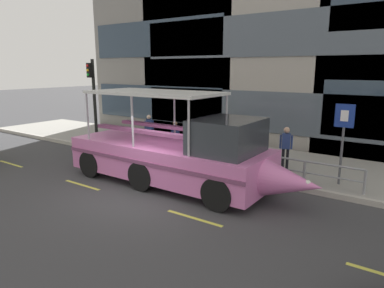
{
  "coord_description": "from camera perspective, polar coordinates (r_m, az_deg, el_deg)",
  "views": [
    {
      "loc": [
        7.35,
        -7.9,
        4.02
      ],
      "look_at": [
        0.31,
        2.22,
        1.3
      ],
      "focal_mm": 32.07,
      "sensor_mm": 36.0,
      "label": 1
    }
  ],
  "objects": [
    {
      "name": "pedestrian_mid_right",
      "position": [
        15.58,
        -2.82,
        1.6
      ],
      "size": [
        0.44,
        0.21,
        1.52
      ],
      "color": "#1E2338",
      "rests_on": "sidewalk"
    },
    {
      "name": "pedestrian_mid_left",
      "position": [
        14.61,
        7.04,
        1.2
      ],
      "size": [
        0.26,
        0.47,
        1.68
      ],
      "color": "#1E2338",
      "rests_on": "sidewalk"
    },
    {
      "name": "pedestrian_near_bow",
      "position": [
        13.58,
        15.36,
        -0.03
      ],
      "size": [
        0.46,
        0.27,
        1.68
      ],
      "color": "black",
      "rests_on": "sidewalk"
    },
    {
      "name": "parking_sign",
      "position": [
        12.29,
        23.87,
        2.04
      ],
      "size": [
        0.6,
        0.12,
        2.72
      ],
      "color": "#4C4F54",
      "rests_on": "sidewalk"
    },
    {
      "name": "curb_edge",
      "position": [
        13.81,
        1.07,
        -4.09
      ],
      "size": [
        32.0,
        0.18,
        0.18
      ],
      "primitive_type": "cube",
      "color": "#B2ADA3",
      "rests_on": "ground_plane"
    },
    {
      "name": "curb_guardrail",
      "position": [
        13.73,
        3.16,
        -1.44
      ],
      "size": [
        11.3,
        0.09,
        0.82
      ],
      "color": "gray",
      "rests_on": "sidewalk"
    },
    {
      "name": "leaned_bicycle",
      "position": [
        17.59,
        -12.41,
        0.8
      ],
      "size": [
        1.74,
        0.46,
        0.96
      ],
      "color": "black",
      "rests_on": "sidewalk"
    },
    {
      "name": "duck_tour_boat",
      "position": [
        11.9,
        -2.11,
        -1.86
      ],
      "size": [
        9.24,
        2.66,
        3.24
      ],
      "color": "pink",
      "rests_on": "ground_plane"
    },
    {
      "name": "sidewalk",
      "position": [
        15.87,
        6.08,
        -1.97
      ],
      "size": [
        32.0,
        4.8,
        0.18
      ],
      "primitive_type": "cube",
      "color": "#99968E",
      "rests_on": "ground_plane"
    },
    {
      "name": "ground_plane",
      "position": [
        11.52,
        -7.66,
        -8.11
      ],
      "size": [
        120.0,
        120.0,
        0.0
      ],
      "primitive_type": "plane",
      "color": "#3D3D3F"
    },
    {
      "name": "pedestrian_near_stern",
      "position": [
        17.41,
        -7.15,
        2.8
      ],
      "size": [
        0.35,
        0.34,
        1.58
      ],
      "color": "#1E2338",
      "rests_on": "sidewalk"
    },
    {
      "name": "traffic_light_pole",
      "position": [
        18.44,
        -16.11,
        8.11
      ],
      "size": [
        0.24,
        0.46,
        4.3
      ],
      "color": "black",
      "rests_on": "sidewalk"
    },
    {
      "name": "lane_centreline",
      "position": [
        11.06,
        -10.08,
        -9.07
      ],
      "size": [
        25.8,
        0.12,
        0.01
      ],
      "color": "#DBD64C",
      "rests_on": "ground_plane"
    }
  ]
}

